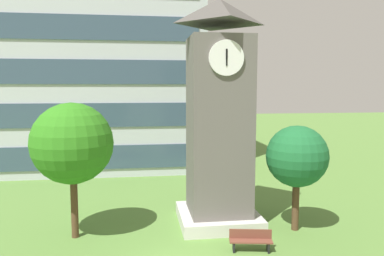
# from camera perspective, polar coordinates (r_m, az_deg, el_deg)

# --- Properties ---
(office_building) EXTENTS (17.29, 15.32, 22.40)m
(office_building) POSITION_cam_1_polar(r_m,az_deg,el_deg) (36.69, -13.60, 12.82)
(office_building) COLOR #B7BCC6
(office_building) RESTS_ON ground
(clock_tower) EXTENTS (3.94, 3.94, 11.11)m
(clock_tower) POSITION_cam_1_polar(r_m,az_deg,el_deg) (18.69, 4.09, 0.37)
(clock_tower) COLOR #605B56
(clock_tower) RESTS_ON ground
(park_bench) EXTENTS (1.86, 0.80, 0.88)m
(park_bench) POSITION_cam_1_polar(r_m,az_deg,el_deg) (16.73, 8.90, -16.47)
(park_bench) COLOR brown
(park_bench) RESTS_ON ground
(tree_by_building) EXTENTS (3.67, 3.67, 6.22)m
(tree_by_building) POSITION_cam_1_polar(r_m,az_deg,el_deg) (17.72, -17.70, -2.28)
(tree_by_building) COLOR #513823
(tree_by_building) RESTS_ON ground
(tree_near_tower) EXTENTS (2.94, 2.94, 5.09)m
(tree_near_tower) POSITION_cam_1_polar(r_m,az_deg,el_deg) (18.60, 15.63, -4.21)
(tree_near_tower) COLOR #513823
(tree_near_tower) RESTS_ON ground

